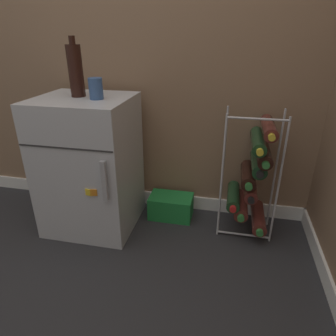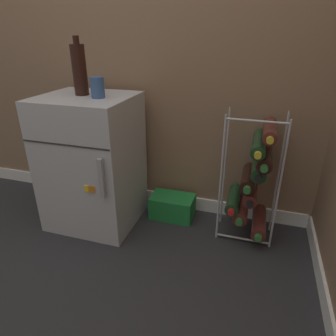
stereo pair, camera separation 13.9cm
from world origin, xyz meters
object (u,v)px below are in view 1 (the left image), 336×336
Objects in this scene: mini_fridge at (90,165)px; wine_rack at (253,176)px; fridge_top_cup at (96,89)px; fridge_top_bottle at (76,70)px; soda_box at (171,206)px.

mini_fridge reaches higher than wine_rack.
mini_fridge is 7.37× the size of fridge_top_cup.
mini_fridge is 1.07× the size of wine_rack.
fridge_top_bottle is at bearing 160.17° from fridge_top_cup.
soda_box is at bearing 18.81° from mini_fridge.
mini_fridge is 0.52m from fridge_top_bottle.
soda_box is (0.45, 0.15, -0.32)m from mini_fridge.
fridge_top_bottle is at bearing 143.98° from mini_fridge.
soda_box is 2.56× the size of fridge_top_cup.
fridge_top_cup is at bearing -153.60° from soda_box.
wine_rack is at bearing -6.25° from soda_box.
fridge_top_cup is at bearing -19.83° from fridge_top_bottle.
fridge_top_cup is at bearing -171.47° from wine_rack.
soda_box is 0.98m from fridge_top_bottle.
wine_rack is at bearing 6.25° from mini_fridge.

